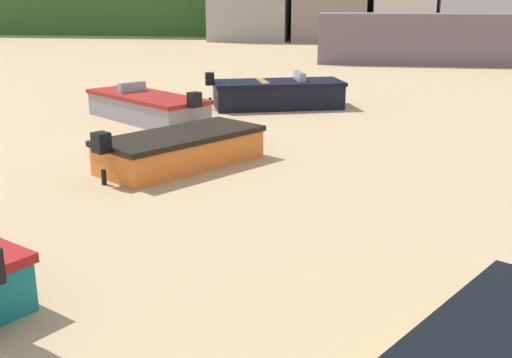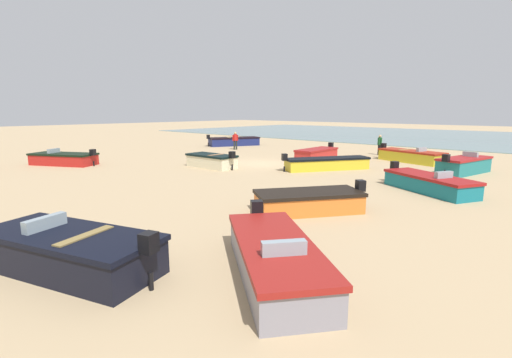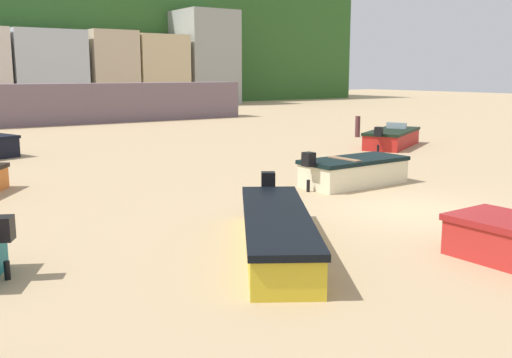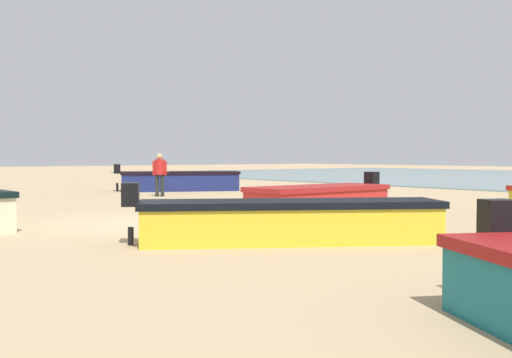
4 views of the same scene
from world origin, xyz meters
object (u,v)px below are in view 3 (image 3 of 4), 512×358
boat_cream_3 (353,171)px  boat_yellow_4 (276,231)px  boat_red_10 (392,138)px  mooring_post_near_water (358,127)px

boat_cream_3 → boat_yellow_4: size_ratio=0.72×
boat_yellow_4 → boat_red_10: boat_red_10 is taller
boat_cream_3 → boat_red_10: (8.03, 5.88, -0.02)m
mooring_post_near_water → boat_red_10: bearing=-112.4°
boat_red_10 → mooring_post_near_water: (1.61, 3.92, 0.15)m
boat_cream_3 → boat_yellow_4: 7.15m
boat_yellow_4 → boat_red_10: bearing=-112.2°
boat_yellow_4 → mooring_post_near_water: size_ratio=4.59×
boat_cream_3 → boat_red_10: 9.96m
boat_cream_3 → boat_yellow_4: boat_cream_3 is taller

